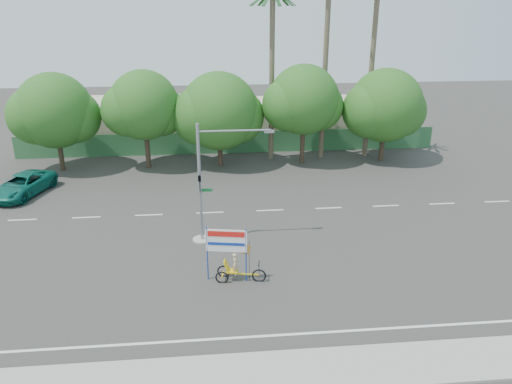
{
  "coord_description": "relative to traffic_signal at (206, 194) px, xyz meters",
  "views": [
    {
      "loc": [
        -1.89,
        -22.41,
        13.28
      ],
      "look_at": [
        0.53,
        2.53,
        3.5
      ],
      "focal_mm": 35.0,
      "sensor_mm": 36.0,
      "label": 1
    }
  ],
  "objects": [
    {
      "name": "ground",
      "position": [
        2.2,
        -3.98,
        -2.92
      ],
      "size": [
        120.0,
        120.0,
        0.0
      ],
      "primitive_type": "plane",
      "color": "#33302D",
      "rests_on": "ground"
    },
    {
      "name": "building_right",
      "position": [
        10.2,
        22.02,
        -1.12
      ],
      "size": [
        14.0,
        8.0,
        3.6
      ],
      "primitive_type": "cube",
      "color": "beige",
      "rests_on": "ground"
    },
    {
      "name": "palm_tall",
      "position": [
        10.2,
        15.52,
        7.55
      ],
      "size": [
        3.73,
        3.79,
        17.45
      ],
      "color": "#70604C",
      "rests_on": "ground"
    },
    {
      "name": "traffic_signal",
      "position": [
        0.0,
        0.0,
        0.0
      ],
      "size": [
        4.72,
        1.1,
        7.0
      ],
      "color": "gray",
      "rests_on": "ground"
    },
    {
      "name": "tree_left",
      "position": [
        -4.85,
        14.02,
        2.14
      ],
      "size": [
        6.66,
        5.6,
        8.07
      ],
      "color": "#473828",
      "rests_on": "ground"
    },
    {
      "name": "tree_far_right",
      "position": [
        15.15,
        14.02,
        1.73
      ],
      "size": [
        7.38,
        6.2,
        7.94
      ],
      "color": "#473828",
      "rests_on": "ground"
    },
    {
      "name": "palm_short",
      "position": [
        5.7,
        15.52,
        5.94
      ],
      "size": [
        3.73,
        3.79,
        14.45
      ],
      "color": "#70604C",
      "rests_on": "ground"
    },
    {
      "name": "sidewalk_near",
      "position": [
        2.2,
        -11.48,
        -2.86
      ],
      "size": [
        50.0,
        2.4,
        0.12
      ],
      "primitive_type": "cube",
      "color": "gray",
      "rests_on": "ground"
    },
    {
      "name": "building_left",
      "position": [
        -7.8,
        22.02,
        -0.92
      ],
      "size": [
        12.0,
        8.0,
        4.0
      ],
      "primitive_type": "cube",
      "color": "beige",
      "rests_on": "ground"
    },
    {
      "name": "fence",
      "position": [
        2.2,
        17.52,
        -1.92
      ],
      "size": [
        38.0,
        0.08,
        2.0
      ],
      "primitive_type": "cube",
      "color": "#336B3D",
      "rests_on": "ground"
    },
    {
      "name": "tree_center",
      "position": [
        1.14,
        14.02,
        1.55
      ],
      "size": [
        7.62,
        6.4,
        7.85
      ],
      "color": "#473828",
      "rests_on": "ground"
    },
    {
      "name": "pickup_truck",
      "position": [
        -13.15,
        8.55,
        -2.16
      ],
      "size": [
        4.1,
        5.98,
        1.52
      ],
      "primitive_type": "imported",
      "rotation": [
        0.0,
        0.0,
        -0.32
      ],
      "color": "#0D6052",
      "rests_on": "ground"
    },
    {
      "name": "tree_right",
      "position": [
        8.15,
        14.02,
        2.32
      ],
      "size": [
        6.9,
        5.8,
        8.36
      ],
      "color": "#473828",
      "rests_on": "ground"
    },
    {
      "name": "palm_mid",
      "position": [
        14.2,
        15.52,
        6.48
      ],
      "size": [
        3.73,
        3.79,
        15.45
      ],
      "color": "#70604C",
      "rests_on": "ground"
    },
    {
      "name": "tree_far_left",
      "position": [
        -11.85,
        14.02,
        1.84
      ],
      "size": [
        7.14,
        6.0,
        7.96
      ],
      "color": "#473828",
      "rests_on": "ground"
    },
    {
      "name": "trike_billboard",
      "position": [
        1.25,
        -4.59,
        -1.74
      ],
      "size": [
        2.96,
        0.97,
        2.94
      ],
      "rotation": [
        0.0,
        0.0,
        -0.18
      ],
      "color": "black",
      "rests_on": "ground"
    }
  ]
}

